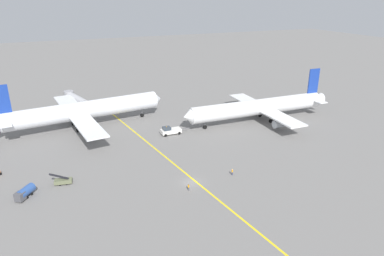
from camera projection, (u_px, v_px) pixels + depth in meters
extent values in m
plane|color=slate|center=(191.00, 183.00, 83.25)|extent=(600.00, 600.00, 0.00)
cube|color=yellow|center=(176.00, 165.00, 91.79)|extent=(16.56, 118.99, 0.01)
cylinder|color=white|center=(85.00, 110.00, 116.23)|extent=(50.94, 11.70, 5.94)
cone|color=white|center=(157.00, 99.00, 128.69)|extent=(3.41, 5.75, 5.46)
cube|color=white|center=(77.00, 114.00, 115.36)|extent=(11.99, 49.53, 0.44)
cube|color=white|center=(5.00, 121.00, 104.83)|extent=(4.67, 13.28, 0.28)
cube|color=#193899|center=(1.00, 99.00, 102.59)|extent=(4.41, 0.86, 8.50)
cylinder|color=#999EA3|center=(92.00, 132.00, 105.39)|extent=(4.47, 3.06, 2.60)
cylinder|color=#999EA3|center=(72.00, 108.00, 127.57)|extent=(4.47, 3.06, 2.60)
cylinder|color=slate|center=(73.00, 120.00, 118.74)|extent=(0.28, 0.28, 2.59)
cylinder|color=black|center=(73.00, 124.00, 119.20)|extent=(1.35, 0.70, 1.30)
cylinder|color=slate|center=(78.00, 126.00, 113.26)|extent=(0.28, 0.28, 2.59)
cylinder|color=black|center=(78.00, 130.00, 113.72)|extent=(1.35, 0.70, 1.30)
cylinder|color=slate|center=(142.00, 112.00, 127.17)|extent=(0.28, 0.28, 2.59)
cylinder|color=black|center=(142.00, 115.00, 127.63)|extent=(1.35, 0.70, 1.30)
cylinder|color=white|center=(258.00, 107.00, 121.82)|extent=(50.28, 6.62, 5.49)
cone|color=white|center=(188.00, 117.00, 112.49)|extent=(2.91, 5.11, 5.05)
cone|color=white|center=(317.00, 99.00, 131.08)|extent=(3.70, 4.47, 4.39)
cube|color=white|center=(264.00, 109.00, 123.01)|extent=(7.29, 39.59, 0.44)
cube|color=white|center=(312.00, 98.00, 130.00)|extent=(3.49, 13.07, 0.28)
cube|color=#193899|center=(314.00, 81.00, 127.49)|extent=(4.41, 0.46, 8.96)
cylinder|color=#999EA3|center=(245.00, 105.00, 132.83)|extent=(4.26, 2.69, 2.60)
cylinder|color=#999EA3|center=(279.00, 124.00, 113.76)|extent=(4.26, 2.69, 2.60)
cylinder|color=slate|center=(271.00, 118.00, 121.38)|extent=(0.28, 0.28, 2.02)
cylinder|color=black|center=(271.00, 121.00, 121.74)|extent=(1.31, 0.58, 1.30)
cylinder|color=slate|center=(260.00, 113.00, 127.25)|extent=(0.28, 0.28, 2.02)
cylinder|color=black|center=(260.00, 115.00, 127.61)|extent=(1.31, 0.58, 1.30)
cylinder|color=slate|center=(205.00, 124.00, 115.94)|extent=(0.28, 0.28, 2.02)
cylinder|color=black|center=(205.00, 127.00, 116.31)|extent=(1.31, 0.58, 1.30)
cube|color=white|center=(171.00, 131.00, 111.80)|extent=(6.48, 2.86, 1.24)
cube|color=#333D47|center=(167.00, 128.00, 110.88)|extent=(2.33, 2.28, 0.90)
cylinder|color=#4C4C51|center=(185.00, 128.00, 113.57)|extent=(3.20, 0.20, 0.20)
sphere|color=orange|center=(167.00, 127.00, 110.65)|extent=(0.24, 0.24, 0.24)
cylinder|color=black|center=(166.00, 135.00, 109.93)|extent=(0.90, 0.30, 0.90)
cylinder|color=black|center=(163.00, 132.00, 112.36)|extent=(0.90, 0.30, 0.90)
cylinder|color=black|center=(179.00, 133.00, 111.68)|extent=(0.90, 0.30, 0.90)
cylinder|color=black|center=(176.00, 130.00, 114.11)|extent=(0.90, 0.30, 0.90)
cube|color=#666B4C|center=(63.00, 181.00, 82.53)|extent=(4.27, 2.52, 0.90)
cube|color=black|center=(59.00, 176.00, 81.88)|extent=(4.29, 1.49, 1.83)
cylinder|color=black|center=(60.00, 185.00, 81.90)|extent=(0.63, 0.31, 0.60)
cylinder|color=black|center=(61.00, 182.00, 83.17)|extent=(0.63, 0.31, 0.60)
cylinder|color=black|center=(67.00, 184.00, 82.21)|extent=(0.63, 0.31, 0.60)
cylinder|color=black|center=(67.00, 181.00, 83.48)|extent=(0.63, 0.31, 0.60)
cylinder|color=#2D5199|center=(26.00, 191.00, 77.16)|extent=(4.05, 4.38, 2.00)
cube|color=#4C4C51|center=(20.00, 196.00, 75.43)|extent=(2.50, 2.50, 1.80)
cylinder|color=black|center=(27.00, 197.00, 76.71)|extent=(0.53, 0.59, 0.60)
cylinder|color=black|center=(22.00, 197.00, 77.05)|extent=(0.53, 0.59, 0.60)
cylinder|color=black|center=(32.00, 194.00, 78.07)|extent=(0.53, 0.59, 0.60)
cylinder|color=black|center=(27.00, 193.00, 78.40)|extent=(0.53, 0.59, 0.60)
cylinder|color=black|center=(1.00, 174.00, 86.75)|extent=(0.54, 0.59, 0.60)
cylinder|color=#4C4C51|center=(189.00, 189.00, 79.92)|extent=(0.28, 0.28, 0.83)
cylinder|color=orange|center=(189.00, 186.00, 79.67)|extent=(0.36, 0.36, 0.59)
sphere|color=brown|center=(189.00, 185.00, 79.52)|extent=(0.22, 0.22, 0.22)
cylinder|color=#2D3351|center=(232.00, 173.00, 86.69)|extent=(0.28, 0.28, 0.84)
cylinder|color=orange|center=(232.00, 171.00, 86.43)|extent=(0.36, 0.36, 0.60)
sphere|color=beige|center=(232.00, 169.00, 86.28)|extent=(0.23, 0.23, 0.23)
cylinder|color=#B7B7BC|center=(77.00, 99.00, 134.41)|extent=(7.28, 15.75, 3.20)
cylinder|color=#99999E|center=(69.00, 95.00, 139.99)|extent=(3.84, 3.84, 3.52)
cylinder|color=#595960|center=(71.00, 101.00, 140.00)|extent=(0.70, 0.70, 4.11)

